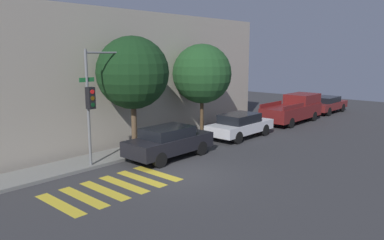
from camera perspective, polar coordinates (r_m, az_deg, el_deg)
name	(u,v)px	position (r m, az deg, el deg)	size (l,w,h in m)	color
ground_plane	(181,174)	(15.42, -1.65, -8.26)	(60.00, 60.00, 0.00)	#333335
sidewalk	(119,154)	(18.38, -11.06, -5.17)	(26.00, 1.87, 0.14)	slate
building_row	(68,78)	(21.42, -18.42, 6.08)	(26.00, 6.00, 7.08)	#A89E8E
crosswalk	(114,187)	(14.28, -11.80, -10.01)	(4.76, 2.60, 0.00)	gold
traffic_light_pole	(99,89)	(16.33, -13.96, 4.62)	(2.67, 0.56, 5.04)	slate
sedan_near_corner	(169,141)	(17.56, -3.53, -3.28)	(4.39, 1.81, 1.49)	black
sedan_middle	(240,125)	(21.92, 7.34, -0.74)	(4.47, 1.83, 1.41)	silver
pickup_truck	(294,109)	(27.56, 15.29, 1.67)	(5.66, 1.96, 1.93)	maroon
sedan_far_end	(326,104)	(32.71, 19.77, 2.31)	(4.68, 1.81, 1.35)	maroon
tree_near_corner	(133,73)	(18.16, -9.03, 7.10)	(3.48, 3.48, 5.69)	brown
tree_midblock	(202,74)	(21.73, 1.54, 7.05)	(3.42, 3.42, 5.41)	#4C3823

